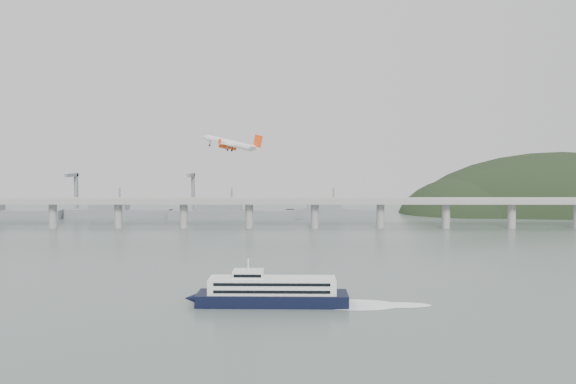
{
  "coord_description": "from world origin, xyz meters",
  "views": [
    {
      "loc": [
        0.84,
        -225.47,
        52.18
      ],
      "look_at": [
        0.0,
        55.0,
        36.0
      ],
      "focal_mm": 35.0,
      "sensor_mm": 36.0,
      "label": 1
    }
  ],
  "objects": [
    {
      "name": "ground",
      "position": [
        0.0,
        0.0,
        0.0
      ],
      "size": [
        900.0,
        900.0,
        0.0
      ],
      "primitive_type": "plane",
      "color": "#576561",
      "rests_on": "ground"
    },
    {
      "name": "bridge",
      "position": [
        -1.15,
        200.0,
        17.65
      ],
      "size": [
        800.0,
        22.0,
        23.9
      ],
      "color": "#989895",
      "rests_on": "ground"
    },
    {
      "name": "distant_fleet",
      "position": [
        -155.36,
        265.08,
        6.22
      ],
      "size": [
        453.0,
        60.9,
        40.0
      ],
      "color": "slate",
      "rests_on": "ground"
    },
    {
      "name": "headland",
      "position": [
        285.18,
        331.75,
        -19.34
      ],
      "size": [
        365.0,
        155.0,
        156.0
      ],
      "color": "black",
      "rests_on": "ground"
    },
    {
      "name": "airliner",
      "position": [
        -30.28,
        72.61,
        60.71
      ],
      "size": [
        34.75,
        32.45,
        10.65
      ],
      "rotation": [
        0.05,
        -0.22,
        2.76
      ],
      "color": "white",
      "rests_on": "ground"
    },
    {
      "name": "ferry",
      "position": [
        -5.39,
        -26.06,
        4.57
      ],
      "size": [
        89.2,
        16.04,
        16.84
      ],
      "rotation": [
        0.0,
        0.0,
        -0.01
      ],
      "color": "black",
      "rests_on": "ground"
    }
  ]
}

